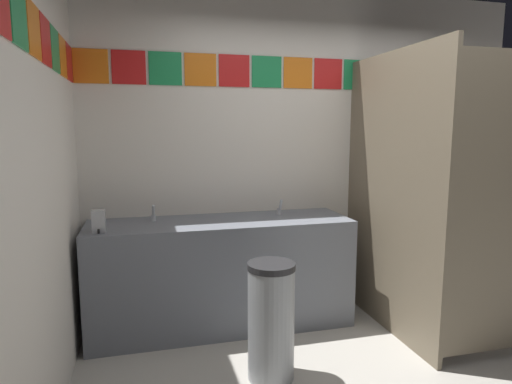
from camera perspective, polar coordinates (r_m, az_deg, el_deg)
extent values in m
cube|color=silver|center=(4.00, 6.98, 5.30)|extent=(3.91, 0.08, 2.77)
cube|color=orange|center=(3.71, -20.61, 15.01)|extent=(0.26, 0.01, 0.26)
cube|color=red|center=(3.70, -16.14, 15.24)|extent=(0.26, 0.01, 0.26)
cube|color=#1E8C4C|center=(3.70, -11.65, 15.38)|extent=(0.26, 0.01, 0.26)
cube|color=orange|center=(3.73, -7.20, 15.43)|extent=(0.26, 0.01, 0.26)
cube|color=red|center=(3.78, -2.84, 15.39)|extent=(0.26, 0.01, 0.26)
cube|color=#1E8C4C|center=(3.84, 1.40, 15.27)|extent=(0.26, 0.01, 0.26)
cube|color=orange|center=(3.93, 5.46, 15.08)|extent=(0.26, 0.01, 0.26)
cube|color=red|center=(4.03, 9.32, 14.84)|extent=(0.26, 0.01, 0.26)
cube|color=#1E8C4C|center=(4.15, 12.96, 14.55)|extent=(0.26, 0.01, 0.26)
cube|color=orange|center=(4.29, 16.38, 14.22)|extent=(0.26, 0.01, 0.26)
cube|color=red|center=(4.44, 19.57, 13.87)|extent=(0.26, 0.01, 0.26)
cube|color=#1E8C4C|center=(4.60, 22.54, 13.51)|extent=(0.26, 0.01, 0.26)
cube|color=orange|center=(4.77, 25.29, 13.14)|extent=(0.26, 0.01, 0.26)
cube|color=red|center=(4.95, 27.83, 12.77)|extent=(0.26, 0.01, 0.26)
cube|color=silver|center=(2.21, -28.32, 2.00)|extent=(0.08, 3.07, 2.77)
cube|color=#1E8C4C|center=(2.24, -28.36, 19.39)|extent=(0.01, 0.26, 0.26)
cube|color=orange|center=(2.51, -26.80, 18.19)|extent=(0.01, 0.26, 0.26)
cube|color=red|center=(2.78, -25.57, 17.20)|extent=(0.01, 0.26, 0.26)
cube|color=#1E8C4C|center=(3.05, -24.56, 16.39)|extent=(0.01, 0.26, 0.26)
cube|color=orange|center=(3.32, -23.73, 15.70)|extent=(0.01, 0.26, 0.26)
cube|color=red|center=(3.60, -23.02, 15.12)|extent=(0.01, 0.26, 0.26)
cube|color=slate|center=(3.61, -4.49, -10.45)|extent=(2.06, 0.62, 0.87)
cube|color=slate|center=(3.78, -5.35, -3.39)|extent=(2.06, 0.03, 0.08)
cylinder|color=silver|center=(3.42, -13.00, -5.07)|extent=(0.34, 0.34, 0.10)
cylinder|color=silver|center=(3.60, 3.63, -4.22)|extent=(0.34, 0.34, 0.10)
cylinder|color=silver|center=(3.54, -13.11, -3.30)|extent=(0.04, 0.04, 0.05)
cylinder|color=silver|center=(3.48, -13.12, -2.33)|extent=(0.02, 0.06, 0.09)
cylinder|color=silver|center=(3.71, 2.96, -2.57)|extent=(0.04, 0.04, 0.05)
cylinder|color=silver|center=(3.65, 3.21, -1.63)|extent=(0.02, 0.06, 0.09)
cube|color=#B7BABF|center=(3.25, -19.68, -3.61)|extent=(0.09, 0.07, 0.16)
cylinder|color=black|center=(3.22, -19.70, -4.82)|extent=(0.02, 0.02, 0.03)
cube|color=#726651|center=(3.56, 17.03, -0.29)|extent=(0.04, 1.36, 2.16)
cube|color=#726651|center=(3.33, 29.67, -1.61)|extent=(0.90, 0.04, 1.99)
cylinder|color=silver|center=(3.03, 23.98, -0.04)|extent=(0.02, 0.02, 0.10)
cylinder|color=white|center=(4.28, 22.58, -11.31)|extent=(0.38, 0.38, 0.40)
torus|color=white|center=(4.22, 22.75, -8.55)|extent=(0.39, 0.39, 0.05)
cube|color=white|center=(4.34, 21.18, -5.88)|extent=(0.34, 0.17, 0.34)
cylinder|color=#999EA3|center=(2.91, 1.97, -16.71)|extent=(0.30, 0.30, 0.72)
cylinder|color=#262628|center=(2.77, 2.01, -9.57)|extent=(0.30, 0.30, 0.04)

